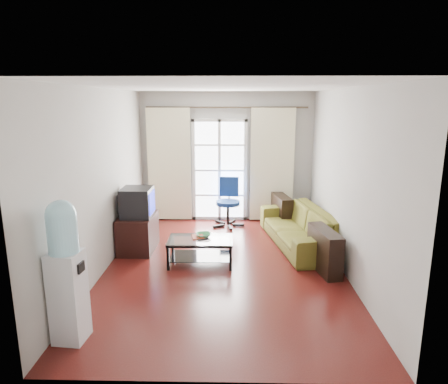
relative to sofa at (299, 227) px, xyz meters
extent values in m
plane|color=#541914|center=(-1.32, -1.02, -0.33)|extent=(5.20, 5.20, 0.00)
plane|color=white|center=(-1.32, -1.02, 2.37)|extent=(5.20, 5.20, 0.00)
cube|color=#B3B0AA|center=(-1.32, 1.58, 1.02)|extent=(3.60, 0.02, 2.70)
cube|color=#B3B0AA|center=(-1.32, -3.62, 1.02)|extent=(3.60, 0.02, 2.70)
cube|color=#B3B0AA|center=(-3.12, -1.02, 1.02)|extent=(0.02, 5.20, 2.70)
cube|color=#B3B0AA|center=(0.48, -1.02, 1.02)|extent=(0.02, 5.20, 2.70)
cube|color=white|center=(-1.47, 1.54, 0.75)|extent=(1.01, 0.02, 2.04)
cube|color=white|center=(-1.47, 1.52, 0.75)|extent=(1.16, 0.06, 2.15)
cylinder|color=#4C3F2D|center=(-1.32, 1.48, 2.05)|extent=(3.30, 0.04, 0.04)
cube|color=#F1EEC2|center=(-2.52, 1.46, 0.87)|extent=(0.90, 0.07, 2.35)
cube|color=#F1EEC2|center=(-0.37, 1.46, 0.87)|extent=(0.90, 0.07, 2.35)
cube|color=gray|center=(-0.52, 1.48, 0.00)|extent=(0.64, 0.12, 0.64)
imported|color=brown|center=(0.00, 0.00, 0.00)|extent=(2.53, 1.64, 0.65)
cube|color=silver|center=(-1.69, -0.90, 0.08)|extent=(1.01, 0.58, 0.01)
cube|color=black|center=(-1.69, -0.90, -0.20)|extent=(0.95, 0.52, 0.01)
cube|color=black|center=(-2.16, -1.16, -0.12)|extent=(0.04, 0.04, 0.40)
cube|color=black|center=(-1.21, -1.15, -0.12)|extent=(0.04, 0.04, 0.40)
cube|color=black|center=(-2.16, -0.65, -0.12)|extent=(0.04, 0.04, 0.40)
cube|color=black|center=(-1.22, -0.64, -0.12)|extent=(0.04, 0.04, 0.40)
imported|color=#328530|center=(-1.65, -0.79, 0.11)|extent=(0.31, 0.31, 0.06)
imported|color=#A52314|center=(-1.82, -0.85, 0.09)|extent=(0.28, 0.31, 0.02)
cube|color=black|center=(-1.64, -0.94, 0.09)|extent=(0.17, 0.11, 0.02)
cube|color=black|center=(-2.81, -0.31, -0.02)|extent=(0.57, 0.84, 0.61)
cube|color=black|center=(-2.79, -0.35, 0.53)|extent=(0.49, 0.53, 0.49)
cube|color=#0C19E5|center=(-2.54, -0.35, 0.53)|extent=(0.02, 0.42, 0.36)
cube|color=black|center=(-3.00, -0.35, 0.53)|extent=(0.15, 0.36, 0.32)
cylinder|color=black|center=(-1.28, 1.05, -0.08)|extent=(0.05, 0.05, 0.50)
cylinder|color=navy|center=(-1.28, 1.05, 0.16)|extent=(0.48, 0.48, 0.08)
cube|color=navy|center=(-1.26, 1.27, 0.46)|extent=(0.39, 0.09, 0.41)
cube|color=silver|center=(-2.91, -2.97, 0.17)|extent=(0.35, 0.35, 1.00)
cylinder|color=#9ADAEF|center=(-2.91, -2.97, 0.87)|extent=(0.30, 0.30, 0.40)
sphere|color=#9ADAEF|center=(-2.91, -2.97, 1.07)|extent=(0.30, 0.30, 0.30)
cube|color=black|center=(-2.76, -2.99, 0.52)|extent=(0.05, 0.13, 0.11)
camera|label=1|loc=(-1.19, -6.78, 2.19)|focal=32.00mm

